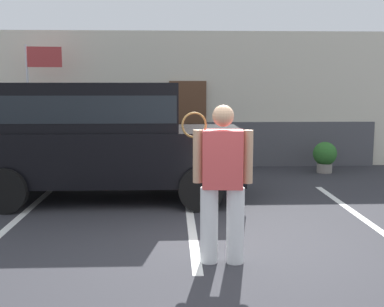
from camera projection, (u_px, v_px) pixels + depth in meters
name	position (u px, v px, depth m)	size (l,w,h in m)	color
ground_plane	(229.00, 253.00, 5.89)	(40.00, 40.00, 0.00)	#2D2D33
parking_stripe_0	(15.00, 221.00, 7.26)	(0.12, 4.40, 0.01)	silver
parking_stripe_1	(191.00, 219.00, 7.36)	(0.12, 4.40, 0.01)	silver
parking_stripe_2	(361.00, 217.00, 7.46)	(0.12, 4.40, 0.01)	silver
house_frontage	(200.00, 104.00, 12.00)	(10.29, 0.40, 3.29)	beige
parked_suv	(104.00, 135.00, 8.57)	(4.60, 2.17, 2.05)	black
tennis_player_man	(222.00, 182.00, 5.46)	(0.80, 0.32, 1.80)	white
potted_plant_by_porch	(325.00, 156.00, 11.18)	(0.54, 0.54, 0.71)	gray
flag_pole	(36.00, 84.00, 10.94)	(0.80, 0.12, 2.90)	silver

